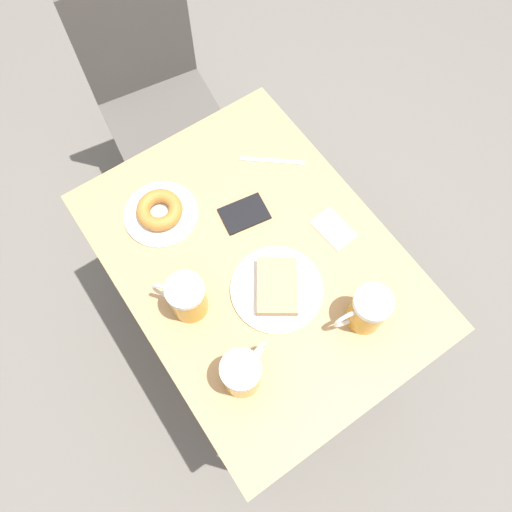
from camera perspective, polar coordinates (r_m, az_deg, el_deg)
The scene contains 11 objects.
ground_plane at distance 2.02m, azimuth 0.00°, elevation -8.38°, with size 8.00×8.00×0.00m, color #666059.
table at distance 1.39m, azimuth 0.00°, elevation -1.49°, with size 0.69×0.94×0.73m.
chair at distance 1.93m, azimuth -11.89°, elevation 18.64°, with size 0.45×0.45×0.91m.
plate_with_cake at distance 1.28m, azimuth 2.39°, elevation -3.66°, with size 0.24×0.24×0.04m.
plate_with_donut at distance 1.39m, azimuth -10.90°, elevation 5.00°, with size 0.20×0.20×0.05m.
beer_mug_left at distance 1.23m, azimuth -7.96°, elevation -4.72°, with size 0.11×0.12×0.13m.
beer_mug_center at distance 1.17m, azimuth -1.59°, elevation -13.21°, with size 0.14×0.09×0.13m.
beer_mug_right at distance 1.24m, azimuth 12.61°, elevation -6.05°, with size 0.14×0.09×0.13m.
napkin_folded at distance 1.38m, azimuth 8.84°, elevation 3.08°, with size 0.08×0.12×0.00m.
fork at distance 1.47m, azimuth 1.84°, elevation 10.83°, with size 0.15×0.13×0.00m.
passport_near_edge at distance 1.38m, azimuth -1.34°, elevation 4.85°, with size 0.14×0.11×0.01m.
Camera 1 is at (-0.29, -0.42, 1.95)m, focal length 35.00 mm.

